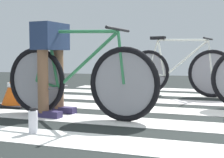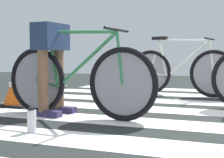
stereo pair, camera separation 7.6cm
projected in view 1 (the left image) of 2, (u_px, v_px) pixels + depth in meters
name	position (u px, v px, depth m)	size (l,w,h in m)	color
ground	(196.00, 122.00, 3.14)	(18.00, 14.00, 0.02)	black
crosswalk_markings	(197.00, 127.00, 2.89)	(5.38, 6.53, 0.00)	silver
bicycle_1_of_3	(77.00, 80.00, 3.31)	(1.73, 0.52, 0.93)	black
cyclist_1_of_3	(51.00, 56.00, 3.42)	(0.35, 0.43, 0.97)	brown
bicycle_3_of_3	(178.00, 71.00, 5.12)	(1.72, 0.55, 0.93)	black
water_bottle	(33.00, 121.00, 2.64)	(0.07, 0.07, 0.21)	white
traffic_cone	(16.00, 88.00, 4.08)	(0.42, 0.42, 0.48)	black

